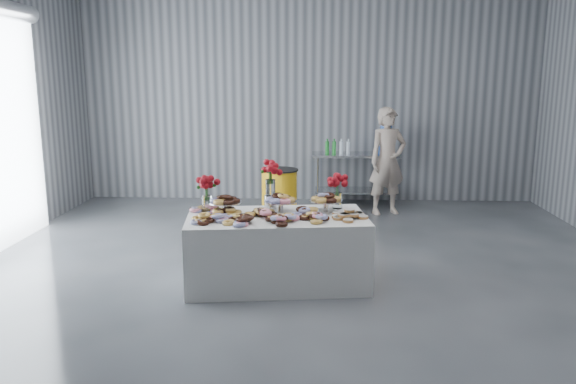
# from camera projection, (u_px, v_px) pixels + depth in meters

# --- Properties ---
(ground) EXTENTS (9.00, 9.00, 0.00)m
(ground) POSITION_uv_depth(u_px,v_px,m) (303.00, 291.00, 5.88)
(ground) COLOR #383B40
(ground) RESTS_ON ground
(room_walls) EXTENTS (8.04, 9.04, 4.02)m
(room_walls) POSITION_uv_depth(u_px,v_px,m) (277.00, 31.00, 5.42)
(room_walls) COLOR gray
(room_walls) RESTS_ON ground
(display_table) EXTENTS (2.01, 1.23, 0.75)m
(display_table) POSITION_uv_depth(u_px,v_px,m) (277.00, 250.00, 6.05)
(display_table) COLOR silver
(display_table) RESTS_ON ground
(prep_table) EXTENTS (1.50, 0.60, 0.90)m
(prep_table) POSITION_uv_depth(u_px,v_px,m) (356.00, 170.00, 9.72)
(prep_table) COLOR silver
(prep_table) RESTS_ON ground
(donut_mounds) EXTENTS (1.89, 1.02, 0.09)m
(donut_mounds) POSITION_uv_depth(u_px,v_px,m) (276.00, 213.00, 5.91)
(donut_mounds) COLOR #E4AE53
(donut_mounds) RESTS_ON display_table
(cake_stand_left) EXTENTS (0.36, 0.36, 0.17)m
(cake_stand_left) POSITION_uv_depth(u_px,v_px,m) (225.00, 201.00, 6.05)
(cake_stand_left) COLOR silver
(cake_stand_left) RESTS_ON display_table
(cake_stand_mid) EXTENTS (0.36, 0.36, 0.17)m
(cake_stand_mid) POSITION_uv_depth(u_px,v_px,m) (281.00, 200.00, 6.09)
(cake_stand_mid) COLOR silver
(cake_stand_mid) RESTS_ON display_table
(cake_stand_right) EXTENTS (0.36, 0.36, 0.17)m
(cake_stand_right) POSITION_uv_depth(u_px,v_px,m) (326.00, 199.00, 6.13)
(cake_stand_right) COLOR silver
(cake_stand_right) RESTS_ON display_table
(danish_pile) EXTENTS (0.48, 0.48, 0.11)m
(danish_pile) POSITION_uv_depth(u_px,v_px,m) (349.00, 213.00, 5.87)
(danish_pile) COLOR silver
(danish_pile) RESTS_ON display_table
(bouquet_left) EXTENTS (0.26, 0.26, 0.42)m
(bouquet_left) POSITION_uv_depth(u_px,v_px,m) (207.00, 185.00, 6.10)
(bouquet_left) COLOR white
(bouquet_left) RESTS_ON display_table
(bouquet_right) EXTENTS (0.26, 0.26, 0.42)m
(bouquet_right) POSITION_uv_depth(u_px,v_px,m) (338.00, 182.00, 6.26)
(bouquet_right) COLOR white
(bouquet_right) RESTS_ON display_table
(bouquet_center) EXTENTS (0.26, 0.26, 0.57)m
(bouquet_center) POSITION_uv_depth(u_px,v_px,m) (270.00, 175.00, 6.23)
(bouquet_center) COLOR silver
(bouquet_center) RESTS_ON display_table
(water_jug) EXTENTS (0.28, 0.28, 0.55)m
(water_jug) POSITION_uv_depth(u_px,v_px,m) (386.00, 139.00, 9.59)
(water_jug) COLOR #457DEA
(water_jug) RESTS_ON prep_table
(drink_bottles) EXTENTS (0.54, 0.08, 0.27)m
(drink_bottles) POSITION_uv_depth(u_px,v_px,m) (338.00, 146.00, 9.56)
(drink_bottles) COLOR #268C33
(drink_bottles) RESTS_ON prep_table
(person) EXTENTS (0.73, 0.60, 1.73)m
(person) POSITION_uv_depth(u_px,v_px,m) (388.00, 161.00, 9.03)
(person) COLOR #CC8C93
(person) RESTS_ON ground
(trash_barrel) EXTENTS (0.60, 0.60, 0.77)m
(trash_barrel) POSITION_uv_depth(u_px,v_px,m) (279.00, 193.00, 8.91)
(trash_barrel) COLOR #F2AD14
(trash_barrel) RESTS_ON ground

